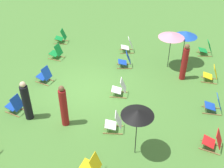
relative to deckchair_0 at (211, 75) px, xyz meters
The scene contains 20 objects.
ground_plane 5.97m from the deckchair_0, 70.65° to the right, with size 40.00×40.00×0.00m, color #477A33.
deckchair_0 is the anchor object (origin of this frame).
deckchair_1 7.94m from the deckchair_0, 76.74° to the right, with size 0.65×0.85×0.83m.
deckchair_2 9.04m from the deckchair_0, 62.85° to the right, with size 0.64×0.85×0.83m.
deckchair_4 7.59m from the deckchair_0, 32.77° to the right, with size 0.60×0.83×0.83m.
deckchair_5 2.28m from the deckchair_0, ahead, with size 0.51×0.78×0.83m.
deckchair_6 4.53m from the deckchair_0, 63.19° to the right, with size 0.55×0.80×0.83m.
deckchair_7 4.40m from the deckchair_0, ahead, with size 0.63×0.84×0.83m.
deckchair_9 5.72m from the deckchair_0, 41.72° to the right, with size 0.59×0.82×0.83m.
deckchair_10 4.81m from the deckchair_0, 113.91° to the right, with size 0.66×0.86×0.83m.
deckchair_11 8.01m from the deckchair_0, 92.74° to the right, with size 0.59×0.83×0.83m.
deckchair_12 8.68m from the deckchair_0, 104.47° to the right, with size 0.57×0.82×0.83m.
deckchair_13 2.57m from the deckchair_0, behind, with size 0.59×0.83×0.83m.
deckchair_14 4.26m from the deckchair_0, 95.03° to the right, with size 0.64×0.85×0.83m.
umbrella_0 2.67m from the deckchair_0, 111.46° to the right, with size 1.28×1.28×1.92m.
umbrella_1 2.37m from the deckchair_0, 133.96° to the right, with size 1.16×1.16×1.84m.
umbrella_2 6.12m from the deckchair_0, 28.74° to the right, with size 1.10×1.10×2.00m.
person_0 1.45m from the deckchair_0, 86.08° to the right, with size 0.40×0.40×1.88m.
person_1 8.54m from the deckchair_0, 59.50° to the right, with size 0.36×0.36×1.79m.
person_2 7.25m from the deckchair_0, 53.06° to the right, with size 0.42×0.42×1.86m.
Camera 1 is at (10.16, 3.49, 8.02)m, focal length 46.16 mm.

